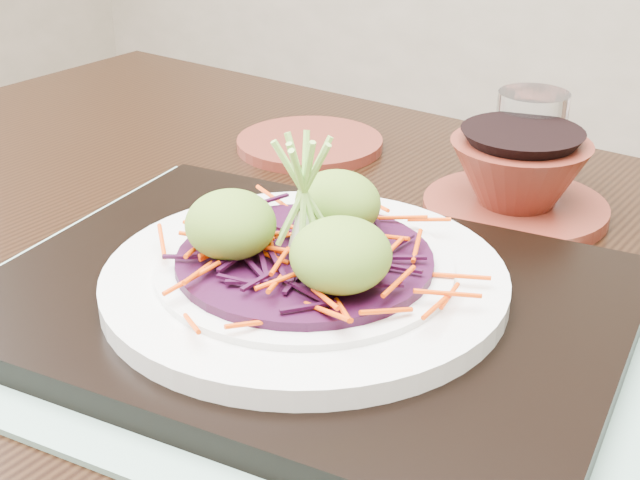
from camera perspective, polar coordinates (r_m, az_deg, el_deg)
The scene contains 11 objects.
dining_table at distance 0.71m, azimuth -0.26°, elevation -11.84°, with size 1.39×0.99×0.82m.
placemat at distance 0.63m, azimuth -0.96°, elevation -4.91°, with size 0.49×0.39×0.00m, color gray.
serving_tray at distance 0.62m, azimuth -0.97°, elevation -3.97°, with size 0.43×0.32×0.02m, color black.
white_plate at distance 0.61m, azimuth -0.98°, elevation -2.44°, with size 0.28×0.28×0.02m.
cabbage_bed at distance 0.61m, azimuth -0.99°, elevation -1.27°, with size 0.18×0.18×0.01m, color #330A2B.
carrot_julienne at distance 0.60m, azimuth -1.00°, elevation -0.55°, with size 0.21×0.21×0.01m, color #E93F04, non-canonical shape.
guacamole_scoops at distance 0.59m, azimuth -1.05°, elevation 0.83°, with size 0.15×0.14×0.05m.
scallion_garnish at distance 0.59m, azimuth -1.03°, elevation 2.73°, with size 0.06×0.06×0.10m, color #89C34E, non-canonical shape.
terracotta_side_plate at distance 0.94m, azimuth -0.66°, elevation 6.20°, with size 0.15×0.15×0.01m, color #5C2015.
water_glass at distance 0.85m, azimuth 13.25°, elevation 6.18°, with size 0.06×0.06×0.09m, color white.
terracotta_bowl_set at distance 0.79m, azimuth 12.52°, elevation 3.62°, with size 0.20×0.20×0.07m.
Camera 1 is at (0.35, -0.38, 1.15)m, focal length 50.00 mm.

